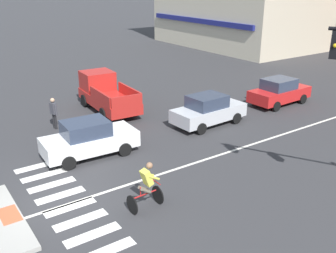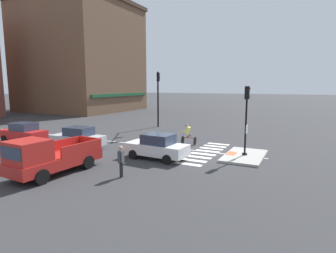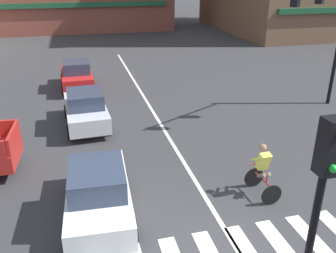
{
  "view_description": "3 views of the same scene",
  "coord_description": "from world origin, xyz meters",
  "px_view_note": "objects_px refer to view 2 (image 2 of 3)",
  "views": [
    {
      "loc": [
        11.73,
        -3.46,
        7.35
      ],
      "look_at": [
        -0.87,
        5.26,
        1.45
      ],
      "focal_mm": 41.22,
      "sensor_mm": 36.0,
      "label": 1
    },
    {
      "loc": [
        -18.33,
        -5.99,
        4.72
      ],
      "look_at": [
        -1.0,
        2.71,
        1.85
      ],
      "focal_mm": 29.5,
      "sensor_mm": 36.0,
      "label": 2
    },
    {
      "loc": [
        -3.24,
        -6.29,
        6.5
      ],
      "look_at": [
        -0.25,
        5.36,
        1.32
      ],
      "focal_mm": 38.97,
      "sensor_mm": 36.0,
      "label": 3
    }
  ],
  "objects_px": {
    "car_silver_westbound_far": "(78,138)",
    "car_red_westbound_distant": "(23,132)",
    "pickup_truck_red_cross_left": "(48,157)",
    "signal_pole": "(246,114)",
    "cyclist": "(188,134)",
    "pedestrian_at_curb_left": "(121,159)",
    "car_white_westbound_near": "(157,146)",
    "traffic_light_mast": "(158,89)"
  },
  "relations": [
    {
      "from": "car_white_westbound_near",
      "to": "car_silver_westbound_far",
      "type": "bearing_deg",
      "value": 90.22
    },
    {
      "from": "car_white_westbound_near",
      "to": "car_red_westbound_distant",
      "type": "relative_size",
      "value": 1.01
    },
    {
      "from": "traffic_light_mast",
      "to": "car_silver_westbound_far",
      "type": "distance_m",
      "value": 11.65
    },
    {
      "from": "signal_pole",
      "to": "pedestrian_at_curb_left",
      "type": "relative_size",
      "value": 2.72
    },
    {
      "from": "signal_pole",
      "to": "pickup_truck_red_cross_left",
      "type": "distance_m",
      "value": 12.2
    },
    {
      "from": "car_silver_westbound_far",
      "to": "pickup_truck_red_cross_left",
      "type": "distance_m",
      "value": 6.43
    },
    {
      "from": "car_silver_westbound_far",
      "to": "pedestrian_at_curb_left",
      "type": "relative_size",
      "value": 2.5
    },
    {
      "from": "car_red_westbound_distant",
      "to": "signal_pole",
      "type": "bearing_deg",
      "value": -79.64
    },
    {
      "from": "car_silver_westbound_far",
      "to": "car_red_westbound_distant",
      "type": "bearing_deg",
      "value": 92.39
    },
    {
      "from": "signal_pole",
      "to": "car_white_westbound_near",
      "type": "relative_size",
      "value": 1.09
    },
    {
      "from": "traffic_light_mast",
      "to": "pickup_truck_red_cross_left",
      "type": "xyz_separation_m",
      "value": [
        -16.55,
        -2.44,
        -3.4
      ]
    },
    {
      "from": "car_silver_westbound_far",
      "to": "pedestrian_at_curb_left",
      "type": "bearing_deg",
      "value": -120.19
    },
    {
      "from": "car_silver_westbound_far",
      "to": "car_white_westbound_near",
      "type": "xyz_separation_m",
      "value": [
        0.03,
        -6.83,
        0.0
      ]
    },
    {
      "from": "signal_pole",
      "to": "cyclist",
      "type": "height_order",
      "value": "signal_pole"
    },
    {
      "from": "traffic_light_mast",
      "to": "cyclist",
      "type": "relative_size",
      "value": 3.73
    },
    {
      "from": "car_white_westbound_near",
      "to": "pedestrian_at_curb_left",
      "type": "height_order",
      "value": "pedestrian_at_curb_left"
    },
    {
      "from": "cyclist",
      "to": "signal_pole",
      "type": "bearing_deg",
      "value": -112.07
    },
    {
      "from": "car_white_westbound_near",
      "to": "pickup_truck_red_cross_left",
      "type": "distance_m",
      "value": 6.54
    },
    {
      "from": "car_red_westbound_distant",
      "to": "car_silver_westbound_far",
      "type": "bearing_deg",
      "value": -87.61
    },
    {
      "from": "traffic_light_mast",
      "to": "pedestrian_at_curb_left",
      "type": "relative_size",
      "value": 3.75
    },
    {
      "from": "signal_pole",
      "to": "car_white_westbound_near",
      "type": "xyz_separation_m",
      "value": [
        -2.99,
        5.05,
        -2.08
      ]
    },
    {
      "from": "signal_pole",
      "to": "car_silver_westbound_far",
      "type": "bearing_deg",
      "value": 104.23
    },
    {
      "from": "signal_pole",
      "to": "traffic_light_mast",
      "type": "height_order",
      "value": "traffic_light_mast"
    },
    {
      "from": "signal_pole",
      "to": "car_silver_westbound_far",
      "type": "xyz_separation_m",
      "value": [
        -3.01,
        11.88,
        -2.08
      ]
    },
    {
      "from": "car_white_westbound_near",
      "to": "cyclist",
      "type": "xyz_separation_m",
      "value": [
        4.98,
        -0.12,
        0.06
      ]
    },
    {
      "from": "car_red_westbound_distant",
      "to": "cyclist",
      "type": "height_order",
      "value": "cyclist"
    },
    {
      "from": "traffic_light_mast",
      "to": "signal_pole",
      "type": "bearing_deg",
      "value": -126.24
    },
    {
      "from": "car_silver_westbound_far",
      "to": "car_red_westbound_distant",
      "type": "distance_m",
      "value": 5.95
    },
    {
      "from": "cyclist",
      "to": "pedestrian_at_curb_left",
      "type": "bearing_deg",
      "value": -179.89
    },
    {
      "from": "cyclist",
      "to": "car_white_westbound_near",
      "type": "bearing_deg",
      "value": 178.6
    },
    {
      "from": "signal_pole",
      "to": "car_white_westbound_near",
      "type": "bearing_deg",
      "value": 120.62
    },
    {
      "from": "traffic_light_mast",
      "to": "pickup_truck_red_cross_left",
      "type": "relative_size",
      "value": 1.2
    },
    {
      "from": "car_white_westbound_near",
      "to": "pickup_truck_red_cross_left",
      "type": "bearing_deg",
      "value": 147.71
    },
    {
      "from": "car_white_westbound_near",
      "to": "pickup_truck_red_cross_left",
      "type": "relative_size",
      "value": 0.8
    },
    {
      "from": "traffic_light_mast",
      "to": "cyclist",
      "type": "height_order",
      "value": "traffic_light_mast"
    },
    {
      "from": "car_silver_westbound_far",
      "to": "cyclist",
      "type": "relative_size",
      "value": 2.49
    },
    {
      "from": "car_silver_westbound_far",
      "to": "cyclist",
      "type": "distance_m",
      "value": 8.57
    },
    {
      "from": "cyclist",
      "to": "car_silver_westbound_far",
      "type": "bearing_deg",
      "value": 125.77
    },
    {
      "from": "pedestrian_at_curb_left",
      "to": "car_white_westbound_near",
      "type": "bearing_deg",
      "value": 1.95
    },
    {
      "from": "signal_pole",
      "to": "car_silver_westbound_far",
      "type": "height_order",
      "value": "signal_pole"
    },
    {
      "from": "signal_pole",
      "to": "car_white_westbound_near",
      "type": "height_order",
      "value": "signal_pole"
    },
    {
      "from": "pickup_truck_red_cross_left",
      "to": "cyclist",
      "type": "relative_size",
      "value": 3.1
    }
  ]
}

